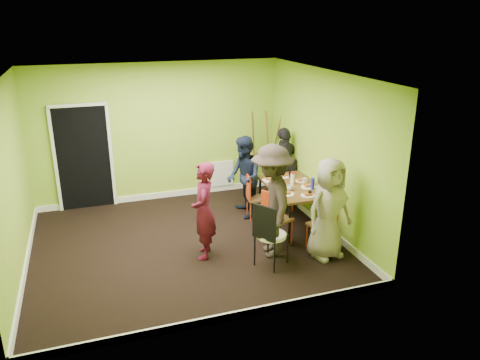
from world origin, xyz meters
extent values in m
plane|color=black|center=(0.00, 0.00, 0.00)|extent=(5.00, 5.00, 0.00)
cube|color=#97B72F|center=(0.00, 2.25, 1.40)|extent=(5.00, 0.04, 2.80)
cube|color=#97B72F|center=(0.00, -2.25, 1.40)|extent=(5.00, 0.04, 2.80)
cube|color=#97B72F|center=(-2.50, 0.00, 1.40)|extent=(0.04, 4.50, 2.80)
cube|color=#97B72F|center=(2.50, 0.00, 1.40)|extent=(0.04, 4.50, 2.80)
cube|color=white|center=(0.00, 0.00, 2.80)|extent=(5.00, 4.50, 0.04)
cube|color=black|center=(-1.50, 2.22, 1.02)|extent=(1.00, 0.05, 2.04)
cube|color=white|center=(1.30, 2.22, 0.40)|extent=(0.50, 0.04, 0.55)
cylinder|color=black|center=(1.66, -0.52, 0.35)|extent=(0.04, 0.04, 0.71)
cylinder|color=black|center=(2.44, -0.52, 0.35)|extent=(0.04, 0.04, 0.71)
cylinder|color=black|center=(1.66, 0.86, 0.35)|extent=(0.04, 0.04, 0.71)
cylinder|color=black|center=(2.44, 0.86, 0.35)|extent=(0.04, 0.04, 0.71)
cube|color=brown|center=(2.05, 0.17, 0.73)|extent=(0.90, 1.50, 0.04)
cylinder|color=#E43F15|center=(1.37, 0.79, 0.20)|extent=(0.02, 0.02, 0.40)
cylinder|color=#E43F15|center=(1.34, 0.49, 0.20)|extent=(0.02, 0.02, 0.40)
cylinder|color=#E43F15|center=(1.68, 0.75, 0.20)|extent=(0.02, 0.02, 0.40)
cylinder|color=#E43F15|center=(1.64, 0.45, 0.20)|extent=(0.02, 0.02, 0.40)
cube|color=brown|center=(1.51, 0.62, 0.40)|extent=(0.40, 0.40, 0.04)
cube|color=#E43F15|center=(1.34, 0.64, 0.64)|extent=(0.07, 0.34, 0.45)
cylinder|color=#E43F15|center=(1.24, -0.38, 0.22)|extent=(0.03, 0.03, 0.45)
cylinder|color=#E43F15|center=(1.38, -0.69, 0.22)|extent=(0.03, 0.03, 0.45)
cylinder|color=#E43F15|center=(1.55, -0.24, 0.22)|extent=(0.03, 0.03, 0.45)
cylinder|color=#E43F15|center=(1.69, -0.55, 0.22)|extent=(0.03, 0.03, 0.45)
cube|color=brown|center=(1.46, -0.47, 0.45)|extent=(0.53, 0.53, 0.04)
cube|color=#E43F15|center=(1.29, -0.54, 0.72)|extent=(0.18, 0.36, 0.50)
cylinder|color=#E43F15|center=(2.41, 0.98, 0.21)|extent=(0.02, 0.02, 0.42)
cylinder|color=#E43F15|center=(2.12, 1.11, 0.21)|extent=(0.02, 0.02, 0.42)
cylinder|color=#E43F15|center=(2.28, 0.69, 0.21)|extent=(0.02, 0.02, 0.42)
cylinder|color=#E43F15|center=(1.99, 0.82, 0.21)|extent=(0.02, 0.02, 0.42)
cube|color=brown|center=(2.20, 0.90, 0.42)|extent=(0.50, 0.50, 0.04)
cube|color=#E43F15|center=(2.27, 1.06, 0.68)|extent=(0.34, 0.17, 0.47)
cylinder|color=#E43F15|center=(1.94, -1.05, 0.21)|extent=(0.02, 0.02, 0.42)
cylinder|color=#E43F15|center=(2.26, -0.99, 0.21)|extent=(0.02, 0.02, 0.42)
cylinder|color=#E43F15|center=(1.88, -0.74, 0.21)|extent=(0.02, 0.02, 0.42)
cylinder|color=#E43F15|center=(2.19, -0.67, 0.21)|extent=(0.02, 0.02, 0.42)
cube|color=brown|center=(2.07, -0.86, 0.42)|extent=(0.44, 0.44, 0.04)
cube|color=#E43F15|center=(2.10, -1.04, 0.68)|extent=(0.35, 0.10, 0.47)
cylinder|color=black|center=(0.85, -1.03, 0.24)|extent=(0.03, 0.03, 0.48)
cylinder|color=black|center=(1.05, -1.33, 0.24)|extent=(0.03, 0.03, 0.48)
cylinder|color=black|center=(1.15, -0.83, 0.24)|extent=(0.03, 0.03, 0.48)
cylinder|color=black|center=(1.35, -1.13, 0.24)|extent=(0.03, 0.03, 0.48)
cylinder|color=white|center=(1.10, -1.08, 0.49)|extent=(0.45, 0.45, 0.05)
cube|color=black|center=(0.93, -1.19, 0.77)|extent=(0.25, 0.36, 0.53)
cylinder|color=brown|center=(1.96, 2.04, 0.89)|extent=(0.26, 0.42, 1.80)
cylinder|color=brown|center=(2.43, 2.04, 0.89)|extent=(0.26, 0.42, 1.80)
cylinder|color=brown|center=(2.19, 1.78, 0.89)|extent=(0.04, 0.41, 1.75)
cube|color=brown|center=(2.19, 1.99, 0.84)|extent=(0.48, 0.04, 0.04)
cylinder|color=white|center=(1.72, 0.57, 0.76)|extent=(0.25, 0.25, 0.01)
cylinder|color=white|center=(1.73, -0.19, 0.76)|extent=(0.26, 0.26, 0.01)
cylinder|color=white|center=(2.07, 0.68, 0.76)|extent=(0.25, 0.25, 0.01)
cylinder|color=white|center=(2.05, -0.37, 0.76)|extent=(0.24, 0.24, 0.01)
cylinder|color=white|center=(2.27, 0.33, 0.76)|extent=(0.22, 0.22, 0.01)
cylinder|color=white|center=(2.25, 0.01, 0.76)|extent=(0.27, 0.27, 0.01)
cylinder|color=white|center=(2.04, 0.24, 0.85)|extent=(0.07, 0.07, 0.20)
cylinder|color=#1924BB|center=(2.27, -0.10, 0.85)|extent=(0.07, 0.07, 0.21)
cylinder|color=#E43F15|center=(2.04, 0.30, 0.79)|extent=(0.04, 0.04, 0.07)
cylinder|color=black|center=(1.91, 0.47, 0.79)|extent=(0.06, 0.06, 0.09)
cylinder|color=black|center=(2.17, 0.60, 0.80)|extent=(0.06, 0.06, 0.10)
cylinder|color=black|center=(2.09, -0.36, 0.79)|extent=(0.06, 0.06, 0.09)
imported|color=white|center=(1.88, -0.02, 0.79)|extent=(0.11, 0.11, 0.09)
imported|color=white|center=(2.29, 0.26, 0.79)|extent=(0.09, 0.09, 0.08)
imported|color=#500D24|center=(0.20, -0.49, 0.78)|extent=(0.53, 0.66, 1.56)
imported|color=black|center=(1.32, 0.82, 0.78)|extent=(0.63, 0.79, 1.55)
imported|color=#2B221C|center=(1.23, -0.75, 0.91)|extent=(0.89, 1.28, 1.82)
imported|color=black|center=(2.29, 1.16, 0.79)|extent=(1.00, 0.70, 1.58)
imported|color=gray|center=(2.03, -1.11, 0.81)|extent=(0.89, 0.68, 1.63)
camera|label=1|loc=(-1.41, -6.99, 3.66)|focal=35.00mm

